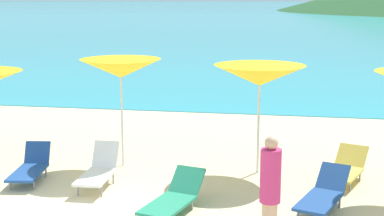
{
  "coord_description": "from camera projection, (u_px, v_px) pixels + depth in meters",
  "views": [
    {
      "loc": [
        3.73,
        -7.89,
        3.61
      ],
      "look_at": [
        1.59,
        4.06,
        1.2
      ],
      "focal_mm": 52.67,
      "sensor_mm": 36.0,
      "label": 1
    }
  ],
  "objects": [
    {
      "name": "lounge_chair_2",
      "position": [
        31.0,
        167.0,
        11.2
      ],
      "size": [
        0.72,
        1.42,
        0.66
      ],
      "rotation": [
        0.0,
        0.0,
        0.15
      ],
      "color": "#1E478C",
      "rests_on": "ground_plane"
    },
    {
      "name": "umbrella_4",
      "position": [
        121.0,
        69.0,
        11.83
      ],
      "size": [
        1.83,
        1.83,
        2.32
      ],
      "color": "silver",
      "rests_on": "ground_plane"
    },
    {
      "name": "beachgoer_0",
      "position": [
        270.0,
        187.0,
        8.29
      ],
      "size": [
        0.31,
        0.31,
        1.62
      ],
      "rotation": [
        0.0,
        0.0,
        4.3
      ],
      "color": "#DBAA84",
      "rests_on": "ground_plane"
    },
    {
      "name": "lounge_chair_7",
      "position": [
        99.0,
        170.0,
        10.82
      ],
      "size": [
        0.55,
        1.38,
        0.77
      ],
      "rotation": [
        0.0,
        0.0,
        0.02
      ],
      "color": "white",
      "rests_on": "ground_plane"
    },
    {
      "name": "lounge_chair_5",
      "position": [
        323.0,
        194.0,
        9.66
      ],
      "size": [
        1.05,
        1.72,
        0.63
      ],
      "rotation": [
        0.0,
        0.0,
        -0.34
      ],
      "color": "#1E478C",
      "rests_on": "ground_plane"
    },
    {
      "name": "ocean_water",
      "position": [
        285.0,
        5.0,
        230.31
      ],
      "size": [
        650.0,
        440.0,
        0.02
      ],
      "primitive_type": "cube",
      "color": "#2DADBC",
      "rests_on": "ground_plane"
    },
    {
      "name": "umbrella_5",
      "position": [
        260.0,
        76.0,
        11.35
      ],
      "size": [
        1.99,
        1.99,
        2.26
      ],
      "color": "silver",
      "rests_on": "ground_plane"
    },
    {
      "name": "lounge_chair_10",
      "position": [
        345.0,
        168.0,
        11.16
      ],
      "size": [
        1.07,
        1.54,
        0.6
      ],
      "rotation": [
        0.0,
        0.0,
        -0.36
      ],
      "color": "#D8BF4C",
      "rests_on": "ground_plane"
    },
    {
      "name": "ground_plane",
      "position": [
        177.0,
        112.0,
        18.65
      ],
      "size": [
        50.0,
        100.0,
        0.3
      ],
      "primitive_type": "cube",
      "color": "beige"
    },
    {
      "name": "lounge_chair_8",
      "position": [
        174.0,
        197.0,
        9.58
      ],
      "size": [
        0.95,
        1.64,
        0.6
      ],
      "rotation": [
        0.0,
        0.0,
        -0.26
      ],
      "color": "#268C66",
      "rests_on": "ground_plane"
    }
  ]
}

